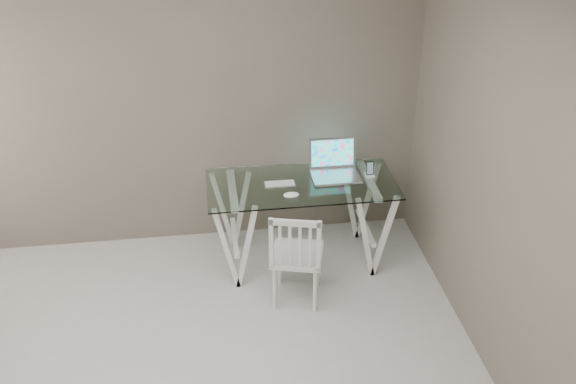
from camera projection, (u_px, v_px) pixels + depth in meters
name	position (u px, v px, depth m)	size (l,w,h in m)	color
room	(150.00, 195.00, 3.01)	(4.50, 4.52, 2.71)	#ACA9A5
desk	(301.00, 222.00, 5.27)	(1.50, 0.70, 0.75)	silver
chair	(296.00, 254.00, 4.75)	(0.46, 0.46, 0.83)	silver
laptop	(334.00, 166.00, 5.19)	(0.39, 0.32, 0.27)	silver
keyboard	(280.00, 184.00, 5.07)	(0.25, 0.11, 0.01)	silver
mouse	(291.00, 195.00, 4.89)	(0.12, 0.07, 0.04)	white
phone_dock	(370.00, 172.00, 5.17)	(0.07, 0.07, 0.13)	white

